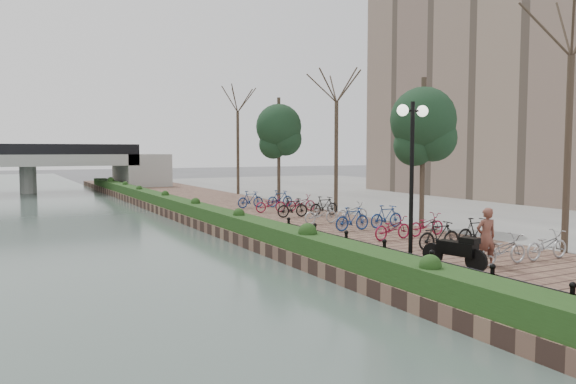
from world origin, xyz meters
TOP-DOWN VIEW (x-y plane):
  - ground at (0.00, 0.00)m, footprint 220.00×220.00m
  - promenade at (4.00, 17.50)m, footprint 8.00×75.00m
  - inland_pavement at (20.00, 17.50)m, footprint 24.00×75.00m
  - hedge at (0.60, 20.00)m, footprint 1.10×56.00m
  - chain_fence at (1.40, 2.00)m, footprint 0.10×14.10m
  - lamppost at (1.79, 2.32)m, footprint 1.02×0.32m
  - motorcycle at (2.91, 1.77)m, footprint 0.93×1.81m
  - pedestrian at (4.00, 1.62)m, footprint 0.70×0.54m
  - bicycle_parking at (5.50, 10.58)m, footprint 2.40×19.89m
  - street_trees at (8.00, 12.68)m, footprint 3.20×37.12m

SIDE VIEW (x-z plane):
  - ground at x=0.00m, z-range 0.00..0.00m
  - promenade at x=4.00m, z-range 0.00..0.50m
  - inland_pavement at x=20.00m, z-range 0.00..0.50m
  - hedge at x=0.60m, z-range 0.50..1.10m
  - chain_fence at x=1.40m, z-range 0.50..1.20m
  - bicycle_parking at x=5.50m, z-range 0.47..1.47m
  - motorcycle at x=2.91m, z-range 0.50..1.58m
  - pedestrian at x=4.00m, z-range 0.50..2.20m
  - street_trees at x=8.00m, z-range 0.29..7.09m
  - lamppost at x=1.79m, z-range 1.55..6.26m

